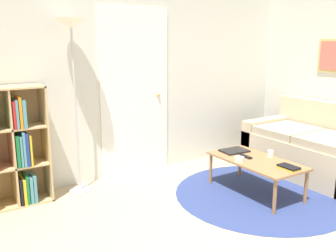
% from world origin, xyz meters
% --- Properties ---
extents(wall_back, '(7.74, 0.11, 2.60)m').
position_xyz_m(wall_back, '(0.00, 2.56, 1.29)').
color(wall_back, silver).
rests_on(wall_back, ground_plane).
extents(rug, '(1.88, 1.88, 0.01)m').
position_xyz_m(rug, '(0.90, 1.14, 0.00)').
color(rug, navy).
rests_on(rug, ground_plane).
extents(floor_lamp, '(0.34, 0.34, 1.87)m').
position_xyz_m(floor_lamp, '(-0.74, 2.31, 1.63)').
color(floor_lamp, '#B7B7BC').
rests_on(floor_lamp, ground_plane).
extents(couch, '(0.90, 1.60, 0.88)m').
position_xyz_m(couch, '(1.97, 1.27, 0.30)').
color(couch, '#CCB793').
rests_on(couch, ground_plane).
extents(coffee_table, '(0.54, 1.05, 0.38)m').
position_xyz_m(coffee_table, '(0.87, 1.21, 0.35)').
color(coffee_table, '#996B42').
rests_on(coffee_table, ground_plane).
extents(laptop, '(0.32, 0.24, 0.02)m').
position_xyz_m(laptop, '(0.87, 1.57, 0.39)').
color(laptop, black).
rests_on(laptop, coffee_table).
extents(bowl, '(0.10, 0.10, 0.05)m').
position_xyz_m(bowl, '(0.67, 1.27, 0.41)').
color(bowl, silver).
rests_on(bowl, coffee_table).
extents(book_stack_on_table, '(0.13, 0.21, 0.03)m').
position_xyz_m(book_stack_on_table, '(0.92, 0.82, 0.40)').
color(book_stack_on_table, gold).
rests_on(book_stack_on_table, coffee_table).
extents(cup, '(0.07, 0.07, 0.08)m').
position_xyz_m(cup, '(1.07, 1.20, 0.42)').
color(cup, white).
rests_on(cup, coffee_table).
extents(remote, '(0.05, 0.16, 0.02)m').
position_xyz_m(remote, '(0.83, 1.33, 0.39)').
color(remote, black).
rests_on(remote, coffee_table).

